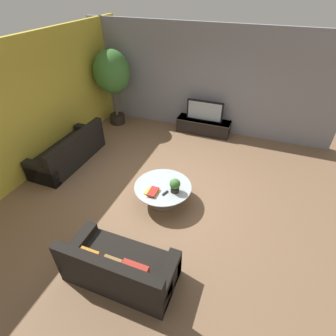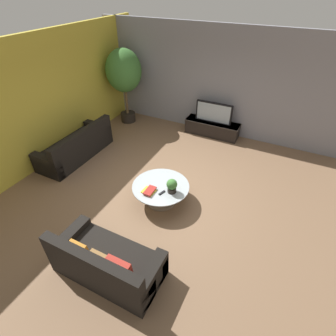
{
  "view_description": "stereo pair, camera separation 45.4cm",
  "coord_description": "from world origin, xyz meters",
  "px_view_note": "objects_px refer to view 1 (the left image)",
  "views": [
    {
      "loc": [
        1.72,
        -4.17,
        3.98
      ],
      "look_at": [
        0.07,
        0.13,
        0.55
      ],
      "focal_mm": 28.0,
      "sensor_mm": 36.0,
      "label": 1
    },
    {
      "loc": [
        2.13,
        -3.99,
        3.98
      ],
      "look_at": [
        0.07,
        0.13,
        0.55
      ],
      "focal_mm": 28.0,
      "sensor_mm": 36.0,
      "label": 2
    }
  ],
  "objects_px": {
    "coffee_table": "(163,191)",
    "couch_by_wall": "(69,152)",
    "couch_near_entry": "(120,268)",
    "potted_plant_tabletop": "(175,185)",
    "potted_palm_tall": "(112,74)",
    "television": "(205,111)",
    "media_console": "(203,126)"
  },
  "relations": [
    {
      "from": "couch_near_entry",
      "to": "potted_palm_tall",
      "type": "height_order",
      "value": "potted_palm_tall"
    },
    {
      "from": "television",
      "to": "coffee_table",
      "type": "height_order",
      "value": "television"
    },
    {
      "from": "couch_near_entry",
      "to": "couch_by_wall",
      "type": "bearing_deg",
      "value": -40.61
    },
    {
      "from": "couch_near_entry",
      "to": "potted_palm_tall",
      "type": "relative_size",
      "value": 0.76
    },
    {
      "from": "coffee_table",
      "to": "couch_by_wall",
      "type": "height_order",
      "value": "couch_by_wall"
    },
    {
      "from": "potted_palm_tall",
      "to": "potted_plant_tabletop",
      "type": "relative_size",
      "value": 7.46
    },
    {
      "from": "potted_palm_tall",
      "to": "television",
      "type": "bearing_deg",
      "value": 7.4
    },
    {
      "from": "potted_plant_tabletop",
      "to": "television",
      "type": "bearing_deg",
      "value": 94.6
    },
    {
      "from": "coffee_table",
      "to": "couch_by_wall",
      "type": "bearing_deg",
      "value": 169.39
    },
    {
      "from": "potted_plant_tabletop",
      "to": "coffee_table",
      "type": "bearing_deg",
      "value": 167.73
    },
    {
      "from": "television",
      "to": "couch_by_wall",
      "type": "relative_size",
      "value": 0.51
    },
    {
      "from": "television",
      "to": "coffee_table",
      "type": "distance_m",
      "value": 3.31
    },
    {
      "from": "coffee_table",
      "to": "couch_by_wall",
      "type": "xyz_separation_m",
      "value": [
        -2.8,
        0.53,
        -0.02
      ]
    },
    {
      "from": "television",
      "to": "potted_palm_tall",
      "type": "xyz_separation_m",
      "value": [
        -2.8,
        -0.36,
        0.86
      ]
    },
    {
      "from": "potted_plant_tabletop",
      "to": "media_console",
      "type": "bearing_deg",
      "value": 94.6
    },
    {
      "from": "media_console",
      "to": "potted_plant_tabletop",
      "type": "distance_m",
      "value": 3.38
    },
    {
      "from": "television",
      "to": "coffee_table",
      "type": "bearing_deg",
      "value": -90.33
    },
    {
      "from": "television",
      "to": "potted_plant_tabletop",
      "type": "distance_m",
      "value": 3.36
    },
    {
      "from": "potted_palm_tall",
      "to": "couch_near_entry",
      "type": "bearing_deg",
      "value": -59.76
    },
    {
      "from": "couch_by_wall",
      "to": "potted_palm_tall",
      "type": "relative_size",
      "value": 0.92
    },
    {
      "from": "media_console",
      "to": "couch_near_entry",
      "type": "xyz_separation_m",
      "value": [
        0.02,
        -5.19,
        0.06
      ]
    },
    {
      "from": "coffee_table",
      "to": "television",
      "type": "bearing_deg",
      "value": 89.67
    },
    {
      "from": "television",
      "to": "potted_plant_tabletop",
      "type": "bearing_deg",
      "value": -85.4
    },
    {
      "from": "television",
      "to": "potted_plant_tabletop",
      "type": "height_order",
      "value": "television"
    },
    {
      "from": "couch_near_entry",
      "to": "potted_plant_tabletop",
      "type": "relative_size",
      "value": 5.69
    },
    {
      "from": "potted_palm_tall",
      "to": "potted_plant_tabletop",
      "type": "xyz_separation_m",
      "value": [
        3.07,
        -2.98,
        -1.0
      ]
    },
    {
      "from": "media_console",
      "to": "coffee_table",
      "type": "height_order",
      "value": "media_console"
    },
    {
      "from": "couch_by_wall",
      "to": "couch_near_entry",
      "type": "bearing_deg",
      "value": 49.39
    },
    {
      "from": "television",
      "to": "couch_near_entry",
      "type": "xyz_separation_m",
      "value": [
        0.02,
        -5.19,
        -0.44
      ]
    },
    {
      "from": "television",
      "to": "coffee_table",
      "type": "relative_size",
      "value": 0.9
    },
    {
      "from": "television",
      "to": "media_console",
      "type": "bearing_deg",
      "value": 90.0
    },
    {
      "from": "media_console",
      "to": "television",
      "type": "distance_m",
      "value": 0.5
    }
  ]
}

